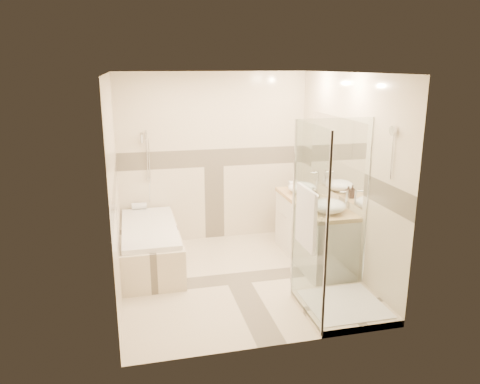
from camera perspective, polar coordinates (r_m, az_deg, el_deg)
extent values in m
cube|color=#C3B59B|center=(5.96, -0.38, -10.52)|extent=(2.80, 3.00, 0.01)
cube|color=silver|center=(5.37, -0.43, 14.39)|extent=(2.80, 3.00, 0.01)
cube|color=beige|center=(6.97, -3.22, 4.17)|extent=(2.80, 0.01, 2.50)
cube|color=beige|center=(4.14, 4.34, -3.62)|extent=(2.80, 0.01, 2.50)
cube|color=beige|center=(5.40, -15.09, 0.39)|extent=(0.01, 3.00, 2.50)
cube|color=beige|center=(6.00, 12.79, 2.00)|extent=(0.01, 3.00, 2.50)
cube|color=white|center=(6.21, 11.55, 4.41)|extent=(0.01, 1.60, 1.00)
cylinder|color=silver|center=(6.82, -11.29, 4.50)|extent=(0.02, 0.02, 0.70)
cube|color=beige|center=(6.33, -10.89, -6.71)|extent=(0.75, 1.70, 0.50)
cube|color=white|center=(6.23, -11.02, -4.31)|extent=(0.69, 1.60, 0.06)
ellipsoid|color=white|center=(6.25, -11.00, -4.75)|extent=(0.56, 1.40, 0.16)
cube|color=silver|center=(6.39, 8.91, -4.96)|extent=(0.55, 1.60, 0.80)
cylinder|color=silver|center=(5.88, 7.81, -5.14)|extent=(0.01, 0.24, 0.01)
cylinder|color=silver|center=(6.59, 5.31, -2.80)|extent=(0.01, 0.24, 0.01)
cube|color=tan|center=(6.25, 9.06, -1.30)|extent=(0.57, 1.62, 0.05)
cube|color=beige|center=(5.35, 12.55, -13.56)|extent=(0.90, 0.90, 0.08)
cube|color=white|center=(5.33, 12.58, -13.14)|extent=(0.80, 0.80, 0.01)
cube|color=white|center=(4.77, 8.43, -3.80)|extent=(0.01, 0.90, 2.00)
cube|color=white|center=(5.33, 11.10, -1.89)|extent=(0.90, 0.01, 2.00)
cylinder|color=silver|center=(4.38, 10.53, -5.65)|extent=(0.03, 0.03, 2.00)
cylinder|color=silver|center=(5.17, 6.53, -2.24)|extent=(0.03, 0.03, 2.00)
cylinder|color=silver|center=(5.53, 15.33, -1.52)|extent=(0.03, 0.03, 2.00)
cylinder|color=silver|center=(4.95, 18.14, 7.13)|extent=(0.03, 0.10, 0.10)
cylinder|color=silver|center=(4.66, 8.18, 0.35)|extent=(0.02, 0.60, 0.02)
cube|color=silver|center=(4.74, 8.05, -3.15)|extent=(0.04, 0.48, 0.62)
ellipsoid|color=white|center=(6.59, 7.59, 0.53)|extent=(0.39, 0.39, 0.16)
ellipsoid|color=white|center=(5.77, 10.83, -1.68)|extent=(0.41, 0.41, 0.16)
cylinder|color=silver|center=(6.65, 9.43, 1.25)|extent=(0.03, 0.03, 0.30)
cylinder|color=silver|center=(6.60, 9.04, 2.32)|extent=(0.11, 0.03, 0.03)
cylinder|color=silver|center=(5.85, 12.86, -1.06)|extent=(0.03, 0.03, 0.26)
cylinder|color=silver|center=(5.80, 12.52, -0.04)|extent=(0.09, 0.02, 0.02)
imported|color=black|center=(6.23, 8.87, -0.25)|extent=(0.09, 0.09, 0.18)
imported|color=black|center=(6.34, 8.48, -0.18)|extent=(0.13, 0.13, 0.14)
cube|color=silver|center=(6.87, 6.68, 0.84)|extent=(0.17, 0.25, 0.08)
cylinder|color=silver|center=(6.93, -12.19, -1.68)|extent=(0.21, 0.10, 0.10)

